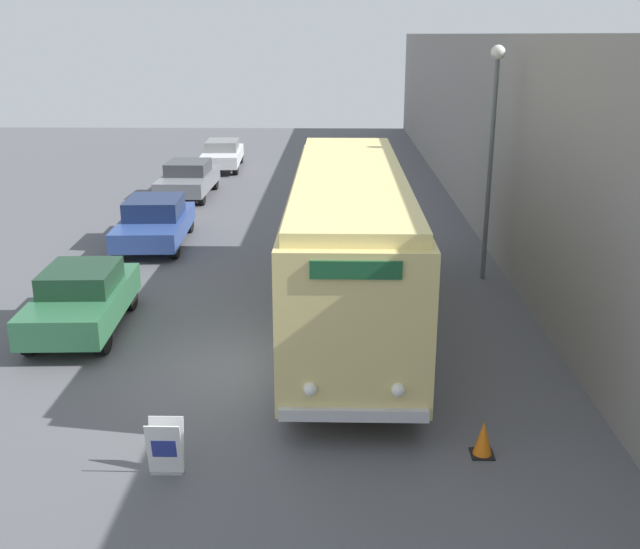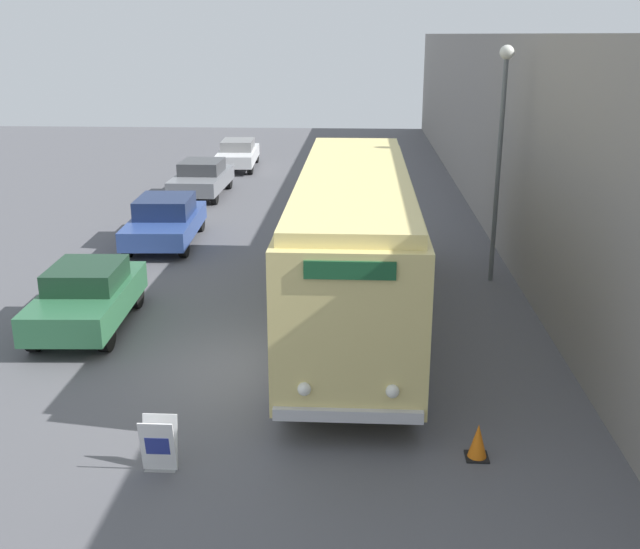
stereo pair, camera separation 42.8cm
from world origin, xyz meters
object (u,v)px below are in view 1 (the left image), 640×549
object	(u,v)px
parked_car_distant	(223,154)
parked_car_far	(188,178)
traffic_cone	(483,439)
sign_board	(165,448)
vintage_bus	(349,238)
streetlamp	(493,131)
parked_car_near	(82,299)
parked_car_mid	(155,221)

from	to	relation	value
parked_car_distant	parked_car_far	bearing A→B (deg)	-96.72
parked_car_distant	traffic_cone	bearing A→B (deg)	-76.27
sign_board	parked_car_far	world-z (taller)	parked_car_far
sign_board	vintage_bus	bearing A→B (deg)	66.16
streetlamp	parked_car_near	distance (m)	10.93
traffic_cone	parked_car_near	bearing A→B (deg)	147.52
traffic_cone	parked_car_distant	bearing A→B (deg)	106.89
traffic_cone	streetlamp	bearing A→B (deg)	79.59
streetlamp	parked_car_near	size ratio (longest dim) A/B	1.49
vintage_bus	streetlamp	size ratio (longest dim) A/B	1.88
sign_board	streetlamp	distance (m)	12.19
sign_board	parked_car_near	distance (m)	6.49
vintage_bus	parked_car_mid	xyz separation A→B (m)	(-6.01, 6.44, -1.22)
vintage_bus	traffic_cone	xyz separation A→B (m)	(2.04, -5.85, -1.68)
parked_car_distant	vintage_bus	bearing A→B (deg)	-76.95
sign_board	streetlamp	xyz separation A→B (m)	(6.55, 9.64, 3.57)
sign_board	parked_car_far	distance (m)	20.52
parked_car_mid	sign_board	bearing A→B (deg)	-79.12
parked_car_near	parked_car_mid	size ratio (longest dim) A/B	0.89
sign_board	parked_car_mid	distance (m)	13.28
vintage_bus	streetlamp	distance (m)	5.29
vintage_bus	parked_car_near	world-z (taller)	vintage_bus
traffic_cone	vintage_bus	bearing A→B (deg)	109.23
vintage_bus	parked_car_distant	world-z (taller)	vintage_bus
vintage_bus	streetlamp	xyz separation A→B (m)	(3.70, 3.19, 2.02)
parked_car_far	traffic_cone	xyz separation A→B (m)	(8.40, -19.62, -0.46)
parked_car_near	traffic_cone	bearing A→B (deg)	-35.26
sign_board	parked_car_mid	size ratio (longest dim) A/B	0.19
parked_car_near	parked_car_mid	distance (m)	7.20
vintage_bus	parked_car_distant	xyz separation A→B (m)	(-5.94, 20.44, -1.24)
vintage_bus	parked_car_distant	bearing A→B (deg)	106.20
sign_board	streetlamp	bearing A→B (deg)	55.80
vintage_bus	traffic_cone	size ratio (longest dim) A/B	19.51
traffic_cone	parked_car_mid	bearing A→B (deg)	123.24
streetlamp	traffic_cone	world-z (taller)	streetlamp
parked_car_mid	parked_car_distant	size ratio (longest dim) A/B	0.94
vintage_bus	parked_car_distant	size ratio (longest dim) A/B	2.36
sign_board	parked_car_distant	size ratio (longest dim) A/B	0.18
sign_board	traffic_cone	bearing A→B (deg)	7.01
streetlamp	parked_car_distant	size ratio (longest dim) A/B	1.25
sign_board	parked_car_far	xyz separation A→B (m)	(-3.51, 20.22, 0.33)
parked_car_mid	parked_car_far	size ratio (longest dim) A/B	1.01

